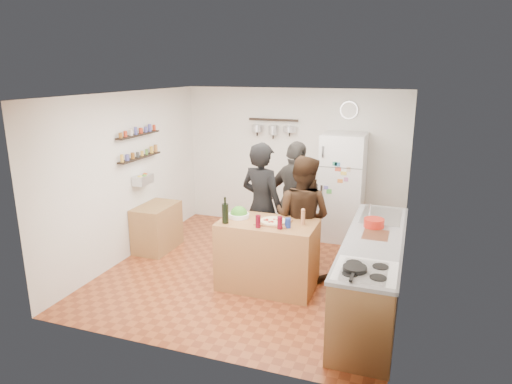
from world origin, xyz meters
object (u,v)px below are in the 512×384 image
at_px(pepper_mill, 303,218).
at_px(person_left, 262,206).
at_px(skillet, 355,269).
at_px(prep_island, 268,255).
at_px(person_back, 296,202).
at_px(person_center, 302,217).
at_px(counter_run, 372,275).
at_px(wine_bottle, 225,214).
at_px(red_bowl, 374,223).
at_px(salad_bowl, 239,215).
at_px(wall_clock, 349,110).
at_px(salt_canister, 288,223).
at_px(fridge, 342,187).
at_px(side_table, 157,227).

bearing_deg(pepper_mill, person_left, 143.90).
relative_size(person_left, skillet, 7.92).
distance_m(prep_island, person_back, 1.13).
distance_m(person_left, person_center, 0.62).
xyz_separation_m(person_left, counter_run, (1.64, -0.73, -0.47)).
bearing_deg(wine_bottle, person_left, 74.69).
bearing_deg(red_bowl, person_back, 146.46).
bearing_deg(wine_bottle, salad_bowl, 73.50).
distance_m(salad_bowl, wall_clock, 2.91).
bearing_deg(red_bowl, pepper_mill, -167.75).
xyz_separation_m(pepper_mill, person_left, (-0.73, 0.53, -0.07)).
height_order(person_left, person_back, person_left).
distance_m(salt_canister, wall_clock, 2.88).
xyz_separation_m(person_left, skillet, (1.54, -1.72, 0.02)).
bearing_deg(person_back, pepper_mill, 135.43).
height_order(salad_bowl, person_left, person_left).
relative_size(wine_bottle, person_left, 0.14).
relative_size(salt_canister, fridge, 0.07).
relative_size(wine_bottle, wall_clock, 0.85).
bearing_deg(wall_clock, prep_island, -103.75).
bearing_deg(pepper_mill, prep_island, -173.66).
distance_m(salad_bowl, pepper_mill, 0.87).
bearing_deg(fridge, red_bowl, -69.98).
height_order(person_center, red_bowl, person_center).
distance_m(wine_bottle, pepper_mill, 0.99).
distance_m(person_center, counter_run, 1.27).
xyz_separation_m(wine_bottle, skillet, (1.76, -0.91, -0.09)).
xyz_separation_m(salad_bowl, salt_canister, (0.72, -0.17, 0.03)).
bearing_deg(wall_clock, wine_bottle, -112.27).
height_order(pepper_mill, side_table, pepper_mill).
bearing_deg(person_back, fridge, -88.38).
height_order(salad_bowl, person_center, person_center).
height_order(fridge, wall_clock, wall_clock).
relative_size(person_center, skillet, 7.34).
xyz_separation_m(salad_bowl, side_table, (-1.66, 0.62, -0.57)).
xyz_separation_m(skillet, wall_clock, (-0.65, 3.62, 1.21)).
xyz_separation_m(wine_bottle, counter_run, (1.86, 0.08, -0.59)).
xyz_separation_m(wine_bottle, salt_canister, (0.80, 0.10, -0.07)).
bearing_deg(person_left, side_table, 15.00).
bearing_deg(salad_bowl, counter_run, -6.18).
height_order(wine_bottle, person_center, person_center).
distance_m(pepper_mill, counter_run, 1.08).
height_order(person_center, skillet, person_center).
xyz_separation_m(prep_island, person_left, (-0.28, 0.58, 0.47)).
relative_size(pepper_mill, salt_canister, 1.40).
bearing_deg(salad_bowl, person_left, 75.30).
height_order(prep_island, salt_canister, salt_canister).
height_order(person_left, side_table, person_left).
xyz_separation_m(skillet, red_bowl, (0.05, 1.37, 0.03)).
height_order(salt_canister, person_left, person_left).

